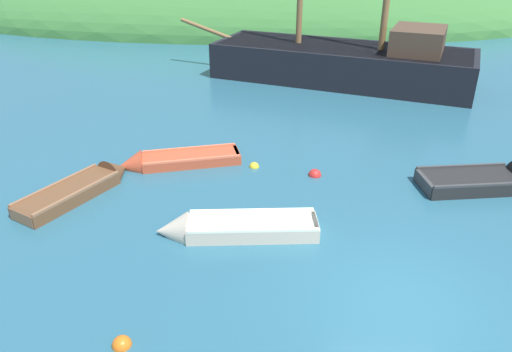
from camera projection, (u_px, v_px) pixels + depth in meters
name	position (u px, v px, depth m)	size (l,w,h in m)	color
ground_plane	(403.00, 303.00, 9.66)	(120.00, 120.00, 0.00)	#285B70
shore_hill	(244.00, 21.00, 39.25)	(46.79, 18.38, 8.10)	#387033
sailing_ship	(344.00, 68.00, 23.53)	(14.72, 7.82, 11.77)	black
rowboat_near_dock	(84.00, 188.00, 13.70)	(2.54, 3.65, 0.94)	brown
rowboat_outer_left	(489.00, 183.00, 13.97)	(3.61, 1.78, 1.22)	black
rowboat_outer_right	(172.00, 162.00, 15.31)	(3.91, 1.98, 0.95)	#C64C2D
rowboat_portside	(229.00, 230.00, 11.80)	(3.99, 1.34, 0.94)	beige
buoy_red	(315.00, 175.00, 14.68)	(0.40, 0.40, 0.40)	red
buoy_yellow	(254.00, 167.00, 15.20)	(0.31, 0.31, 0.31)	yellow
buoy_orange	(122.00, 345.00, 8.69)	(0.36, 0.36, 0.36)	orange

